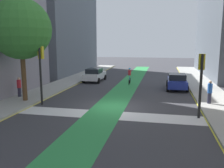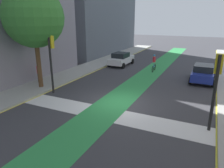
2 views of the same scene
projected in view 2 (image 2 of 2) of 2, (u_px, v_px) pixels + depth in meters
The scene contains 13 objects.
ground_plane at pixel (121, 102), 14.35m from camera, with size 120.00×120.00×0.00m, color #38383D.
bike_lane_paint at pixel (116, 101), 14.50m from camera, with size 2.40×60.00×0.01m, color #2D8C47.
crosswalk_band at pixel (108, 114), 12.63m from camera, with size 12.00×1.80×0.01m, color silver.
sidewalk_left at pixel (38, 87), 17.41m from camera, with size 3.00×60.00×0.15m, color #9E9E99.
curb_stripe_left at pixel (52, 90), 16.81m from camera, with size 0.16×60.00×0.01m, color yellow.
curb_stripe_right at pixel (217, 120), 11.88m from camera, with size 0.16×60.00×0.01m, color yellow.
traffic_signal_near_right at pixel (217, 78), 10.09m from camera, with size 0.35×0.52×3.93m.
traffic_signal_near_left at pixel (51, 53), 15.39m from camera, with size 0.35×0.52×4.37m.
car_white_left_far at pixel (121, 59), 25.44m from camera, with size 2.08×4.23×1.57m.
car_blue_right_far at pixel (203, 73), 18.92m from camera, with size 2.05×4.21×1.57m.
cyclist_in_lane at pixel (154, 63), 22.45m from camera, with size 0.32×1.73×1.86m.
pedestrian_sidewalk_left_a at pixel (39, 72), 18.39m from camera, with size 0.34×0.34×1.63m.
street_tree_near at pixel (34, 17), 15.60m from camera, with size 4.55×4.55×7.73m.
Camera 2 is at (5.20, -12.25, 5.53)m, focal length 33.47 mm.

